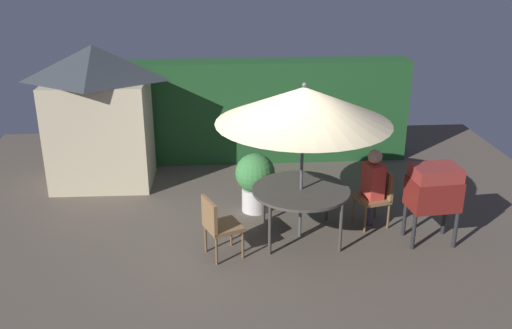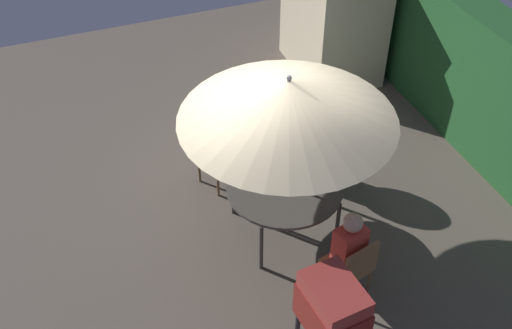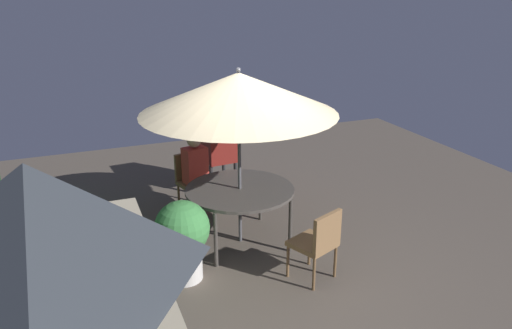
{
  "view_description": "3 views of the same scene",
  "coord_description": "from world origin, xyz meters",
  "px_view_note": "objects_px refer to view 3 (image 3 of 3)",
  "views": [
    {
      "loc": [
        -0.57,
        -7.48,
        4.15
      ],
      "look_at": [
        0.01,
        0.41,
        1.07
      ],
      "focal_mm": 39.8,
      "sensor_mm": 36.0,
      "label": 1
    },
    {
      "loc": [
        5.66,
        -2.2,
        5.95
      ],
      "look_at": [
        0.54,
        -0.22,
        1.13
      ],
      "focal_mm": 43.07,
      "sensor_mm": 36.0,
      "label": 2
    },
    {
      "loc": [
        -5.16,
        2.23,
        3.37
      ],
      "look_at": [
        0.49,
        -0.06,
        1.15
      ],
      "focal_mm": 35.57,
      "sensor_mm": 36.0,
      "label": 3
    }
  ],
  "objects_px": {
    "bbq_grill": "(217,141)",
    "chair_near_shed": "(193,178)",
    "potted_plant_by_shed": "(182,236)",
    "chair_far_side": "(318,241)",
    "person_in_red": "(195,163)",
    "patio_table": "(240,192)",
    "patio_umbrella": "(239,93)"
  },
  "relations": [
    {
      "from": "chair_near_shed",
      "to": "bbq_grill",
      "type": "bearing_deg",
      "value": -42.98
    },
    {
      "from": "patio_umbrella",
      "to": "chair_far_side",
      "type": "bearing_deg",
      "value": -157.43
    },
    {
      "from": "patio_table",
      "to": "chair_far_side",
      "type": "distance_m",
      "value": 1.35
    },
    {
      "from": "bbq_grill",
      "to": "chair_near_shed",
      "type": "height_order",
      "value": "bbq_grill"
    },
    {
      "from": "chair_far_side",
      "to": "potted_plant_by_shed",
      "type": "xyz_separation_m",
      "value": [
        0.62,
        1.46,
        0.05
      ]
    },
    {
      "from": "chair_near_shed",
      "to": "person_in_red",
      "type": "relative_size",
      "value": 0.71
    },
    {
      "from": "potted_plant_by_shed",
      "to": "person_in_red",
      "type": "distance_m",
      "value": 1.9
    },
    {
      "from": "chair_far_side",
      "to": "patio_umbrella",
      "type": "bearing_deg",
      "value": 22.57
    },
    {
      "from": "bbq_grill",
      "to": "chair_far_side",
      "type": "xyz_separation_m",
      "value": [
        -3.13,
        -0.22,
        -0.33
      ]
    },
    {
      "from": "chair_far_side",
      "to": "chair_near_shed",
      "type": "bearing_deg",
      "value": 18.33
    },
    {
      "from": "patio_umbrella",
      "to": "chair_near_shed",
      "type": "bearing_deg",
      "value": 13.9
    },
    {
      "from": "patio_table",
      "to": "potted_plant_by_shed",
      "type": "relative_size",
      "value": 1.46
    },
    {
      "from": "patio_umbrella",
      "to": "person_in_red",
      "type": "xyz_separation_m",
      "value": [
        1.16,
        0.29,
        -1.27
      ]
    },
    {
      "from": "chair_near_shed",
      "to": "chair_far_side",
      "type": "height_order",
      "value": "same"
    },
    {
      "from": "bbq_grill",
      "to": "chair_far_side",
      "type": "bearing_deg",
      "value": -175.98
    },
    {
      "from": "potted_plant_by_shed",
      "to": "chair_near_shed",
      "type": "bearing_deg",
      "value": -18.84
    },
    {
      "from": "patio_table",
      "to": "potted_plant_by_shed",
      "type": "distance_m",
      "value": 1.13
    },
    {
      "from": "patio_umbrella",
      "to": "chair_near_shed",
      "type": "xyz_separation_m",
      "value": [
        1.24,
        0.31,
        -1.54
      ]
    },
    {
      "from": "patio_umbrella",
      "to": "chair_far_side",
      "type": "height_order",
      "value": "patio_umbrella"
    },
    {
      "from": "chair_near_shed",
      "to": "person_in_red",
      "type": "bearing_deg",
      "value": -166.1
    },
    {
      "from": "chair_near_shed",
      "to": "potted_plant_by_shed",
      "type": "xyz_separation_m",
      "value": [
        -1.86,
        0.63,
        0.05
      ]
    },
    {
      "from": "patio_table",
      "to": "person_in_red",
      "type": "distance_m",
      "value": 1.2
    },
    {
      "from": "chair_near_shed",
      "to": "chair_far_side",
      "type": "distance_m",
      "value": 2.61
    },
    {
      "from": "bbq_grill",
      "to": "chair_near_shed",
      "type": "distance_m",
      "value": 0.94
    },
    {
      "from": "chair_near_shed",
      "to": "potted_plant_by_shed",
      "type": "relative_size",
      "value": 0.91
    },
    {
      "from": "chair_far_side",
      "to": "person_in_red",
      "type": "height_order",
      "value": "person_in_red"
    },
    {
      "from": "patio_table",
      "to": "patio_umbrella",
      "type": "xyz_separation_m",
      "value": [
        -0.0,
        -0.0,
        1.33
      ]
    },
    {
      "from": "chair_near_shed",
      "to": "potted_plant_by_shed",
      "type": "bearing_deg",
      "value": 161.16
    },
    {
      "from": "bbq_grill",
      "to": "person_in_red",
      "type": "distance_m",
      "value": 0.94
    },
    {
      "from": "chair_far_side",
      "to": "potted_plant_by_shed",
      "type": "distance_m",
      "value": 1.58
    },
    {
      "from": "bbq_grill",
      "to": "potted_plant_by_shed",
      "type": "bearing_deg",
      "value": 153.73
    },
    {
      "from": "patio_umbrella",
      "to": "person_in_red",
      "type": "height_order",
      "value": "patio_umbrella"
    }
  ]
}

